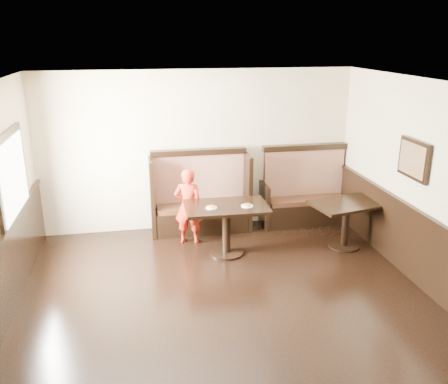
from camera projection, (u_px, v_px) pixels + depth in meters
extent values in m
plane|color=black|center=(241.00, 338.00, 5.49)|extent=(7.00, 7.00, 0.00)
plane|color=beige|center=(198.00, 151.00, 8.31)|extent=(5.50, 0.00, 5.50)
plane|color=white|center=(244.00, 93.00, 4.61)|extent=(7.00, 7.00, 0.00)
cube|color=black|center=(11.00, 176.00, 6.29)|extent=(0.05, 1.50, 1.20)
cube|color=white|center=(14.00, 176.00, 6.30)|extent=(0.01, 1.30, 1.00)
cube|color=black|center=(414.00, 159.00, 6.55)|extent=(0.04, 0.70, 0.55)
cube|color=olive|center=(412.00, 159.00, 6.55)|extent=(0.01, 0.60, 0.45)
cube|color=black|center=(201.00, 220.00, 8.43)|extent=(1.60, 0.50, 0.42)
cube|color=#3E2113|center=(201.00, 207.00, 8.35)|extent=(1.54, 0.46, 0.09)
cube|color=#4C0F14|center=(199.00, 179.00, 8.40)|extent=(1.60, 0.12, 0.92)
cube|color=black|center=(198.00, 152.00, 8.25)|extent=(1.68, 0.16, 0.10)
cube|color=black|center=(152.00, 196.00, 8.22)|extent=(0.07, 0.72, 1.36)
cube|color=black|center=(246.00, 190.00, 8.52)|extent=(0.07, 0.72, 1.36)
cube|color=black|center=(305.00, 212.00, 8.77)|extent=(1.50, 0.50, 0.42)
cube|color=#3E2113|center=(306.00, 200.00, 8.69)|extent=(1.44, 0.46, 0.09)
cube|color=#4C0F14|center=(303.00, 174.00, 8.75)|extent=(1.50, 0.12, 0.92)
cube|color=black|center=(305.00, 147.00, 8.59)|extent=(1.58, 0.16, 0.10)
cube|color=black|center=(263.00, 204.00, 8.67)|extent=(0.07, 0.72, 0.80)
cube|color=black|center=(344.00, 198.00, 8.94)|extent=(0.07, 0.72, 0.80)
cube|color=black|center=(226.00, 207.00, 7.36)|extent=(1.30, 0.83, 0.05)
cylinder|color=black|center=(226.00, 231.00, 7.49)|extent=(0.13, 0.13, 0.75)
cylinder|color=black|center=(226.00, 252.00, 7.61)|extent=(0.56, 0.56, 0.03)
cube|color=black|center=(347.00, 204.00, 7.63)|extent=(1.24, 0.94, 0.05)
cylinder|color=black|center=(345.00, 226.00, 7.75)|extent=(0.12, 0.12, 0.71)
cylinder|color=black|center=(343.00, 245.00, 7.86)|extent=(0.52, 0.52, 0.03)
imported|color=red|center=(188.00, 206.00, 7.82)|extent=(0.54, 0.44, 1.29)
cylinder|color=white|center=(211.00, 208.00, 7.25)|extent=(0.18, 0.18, 0.01)
cylinder|color=tan|center=(211.00, 207.00, 7.25)|extent=(0.11, 0.11, 0.01)
cylinder|color=#EABA54|center=(211.00, 206.00, 7.24)|extent=(0.09, 0.09, 0.01)
cylinder|color=white|center=(247.00, 206.00, 7.32)|extent=(0.19, 0.19, 0.01)
cylinder|color=tan|center=(247.00, 205.00, 7.32)|extent=(0.11, 0.11, 0.02)
cylinder|color=#EABA54|center=(247.00, 204.00, 7.31)|extent=(0.10, 0.10, 0.01)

